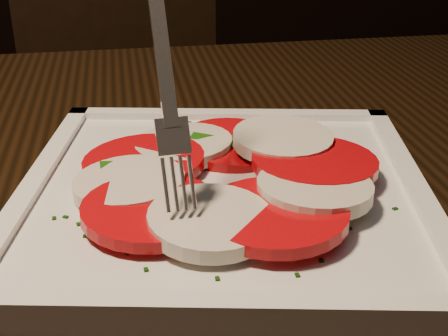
# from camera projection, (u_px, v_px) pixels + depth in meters

# --- Properties ---
(table) EXTENTS (1.23, 0.85, 0.75)m
(table) POSITION_uv_depth(u_px,v_px,m) (138.00, 285.00, 0.53)
(table) COLOR black
(table) RESTS_ON ground
(chair) EXTENTS (0.48, 0.48, 0.93)m
(chair) POSITION_uv_depth(u_px,v_px,m) (129.00, 102.00, 1.29)
(chair) COLOR black
(chair) RESTS_ON ground
(plate) EXTENTS (0.33, 0.33, 0.01)m
(plate) POSITION_uv_depth(u_px,v_px,m) (224.00, 196.00, 0.45)
(plate) COLOR white
(plate) RESTS_ON table
(caprese_salad) EXTENTS (0.23, 0.24, 0.03)m
(caprese_salad) POSITION_uv_depth(u_px,v_px,m) (224.00, 174.00, 0.45)
(caprese_salad) COLOR #C1040F
(caprese_salad) RESTS_ON plate
(fork) EXTENTS (0.05, 0.10, 0.16)m
(fork) POSITION_uv_depth(u_px,v_px,m) (160.00, 54.00, 0.39)
(fork) COLOR white
(fork) RESTS_ON caprese_salad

